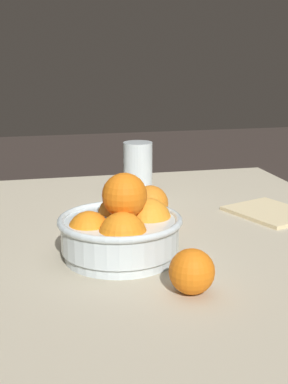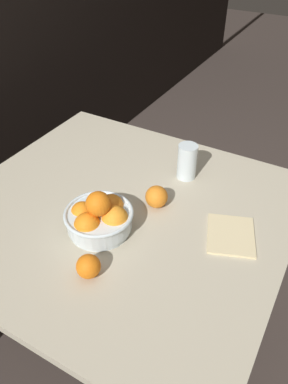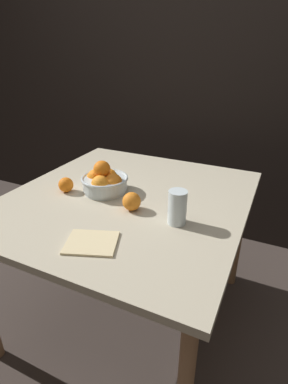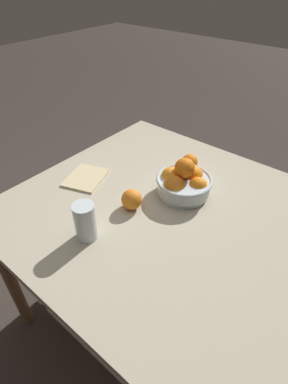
{
  "view_description": "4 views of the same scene",
  "coord_description": "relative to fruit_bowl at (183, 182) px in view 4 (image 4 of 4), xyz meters",
  "views": [
    {
      "loc": [
        -0.97,
        0.16,
        1.07
      ],
      "look_at": [
        0.08,
        -0.09,
        0.78
      ],
      "focal_mm": 50.0,
      "sensor_mm": 36.0,
      "label": 1
    },
    {
      "loc": [
        -0.78,
        -0.54,
        1.55
      ],
      "look_at": [
        0.05,
        -0.07,
        0.79
      ],
      "focal_mm": 35.0,
      "sensor_mm": 36.0,
      "label": 2
    },
    {
      "loc": [
        0.58,
        -1.05,
        1.32
      ],
      "look_at": [
        0.1,
        -0.03,
        0.78
      ],
      "focal_mm": 28.0,
      "sensor_mm": 36.0,
      "label": 3
    },
    {
      "loc": [
        0.69,
        0.46,
        1.45
      ],
      "look_at": [
        0.04,
        -0.07,
        0.79
      ],
      "focal_mm": 28.0,
      "sensor_mm": 36.0,
      "label": 4
    }
  ],
  "objects": [
    {
      "name": "dining_table",
      "position": [
        0.11,
        0.0,
        -0.13
      ],
      "size": [
        1.03,
        1.1,
        0.72
      ],
      "color": "#B7AD93",
      "rests_on": "ground_plane"
    },
    {
      "name": "ground_plane",
      "position": [
        0.11,
        0.0,
        -0.77
      ],
      "size": [
        12.0,
        12.0,
        0.0
      ],
      "primitive_type": "plane",
      "color": "#3D332D"
    },
    {
      "name": "orange_loose_near_bowl",
      "position": [
        -0.16,
        -0.07,
        -0.02
      ],
      "size": [
        0.07,
        0.07,
        0.07
      ],
      "primitive_type": "sphere",
      "color": "orange",
      "rests_on": "dining_table"
    },
    {
      "name": "fruit_bowl",
      "position": [
        0.0,
        0.0,
        0.0
      ],
      "size": [
        0.21,
        0.21,
        0.15
      ],
      "color": "silver",
      "rests_on": "dining_table"
    },
    {
      "name": "juice_glass",
      "position": [
        0.39,
        -0.11,
        0.01
      ],
      "size": [
        0.07,
        0.07,
        0.13
      ],
      "color": "#F4A314",
      "rests_on": "dining_table"
    },
    {
      "name": "orange_loose_front",
      "position": [
        0.19,
        -0.1,
        -0.01
      ],
      "size": [
        0.08,
        0.08,
        0.08
      ],
      "primitive_type": "sphere",
      "color": "orange",
      "rests_on": "dining_table"
    },
    {
      "name": "napkin",
      "position": [
        0.17,
        -0.36,
        -0.05
      ],
      "size": [
        0.21,
        0.19,
        0.01
      ],
      "primitive_type": "cube",
      "rotation": [
        0.0,
        0.0,
        0.36
      ],
      "color": "beige",
      "rests_on": "dining_table"
    }
  ]
}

